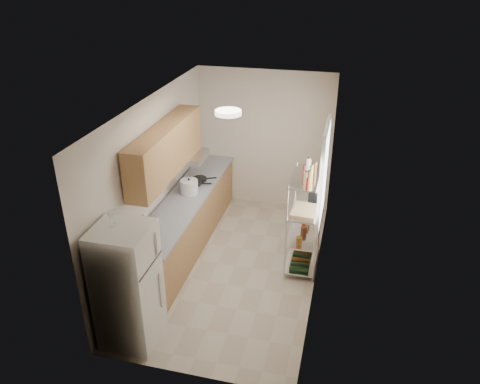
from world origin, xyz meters
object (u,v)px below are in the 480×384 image
object	(u,v)px
frying_pan_large	(193,183)
cutting_board	(305,210)
refrigerator	(128,286)
espresso_machine	(315,189)
rice_cooker	(189,187)

from	to	relation	value
frying_pan_large	cutting_board	world-z (taller)	cutting_board
refrigerator	espresso_machine	size ratio (longest dim) A/B	5.26
refrigerator	cutting_board	world-z (taller)	refrigerator
frying_pan_large	refrigerator	bearing A→B (deg)	-99.92
cutting_board	rice_cooker	bearing A→B (deg)	169.45
rice_cooker	frying_pan_large	size ratio (longest dim) A/B	0.98
refrigerator	cutting_board	bearing A→B (deg)	46.28
cutting_board	espresso_machine	distance (m)	0.48
refrigerator	rice_cooker	distance (m)	2.33
cutting_board	espresso_machine	world-z (taller)	espresso_machine
espresso_machine	frying_pan_large	bearing A→B (deg)	175.76
rice_cooker	frying_pan_large	xyz separation A→B (m)	(-0.05, 0.32, -0.09)
refrigerator	rice_cooker	size ratio (longest dim) A/B	5.61
espresso_machine	refrigerator	bearing A→B (deg)	-127.35
frying_pan_large	cutting_board	bearing A→B (deg)	-30.57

